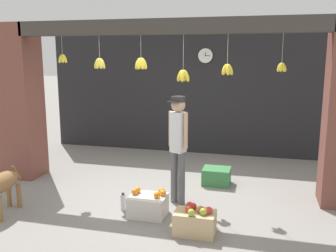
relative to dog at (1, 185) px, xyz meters
The scene contains 11 objects.
ground_plane 2.47m from the dog, 34.30° to the left, with size 60.00×60.00×0.00m, color gray.
shop_back_wall 4.74m from the dog, 64.43° to the left, with size 6.95×0.12×2.83m, color #232326.
shop_pillar_left 2.09m from the dog, 116.24° to the left, with size 0.70×0.60×2.83m, color brown.
storefront_awning 3.32m from the dog, 36.83° to the left, with size 5.05×0.29×0.99m.
dog is the anchor object (origin of this frame).
shopkeeper 2.63m from the dog, 24.38° to the left, with size 0.32×0.30×1.67m.
fruit_crate_oranges 2.12m from the dog, 14.06° to the left, with size 0.52×0.42×0.38m.
fruit_crate_apples 2.81m from the dog, ahead, with size 0.52×0.34×0.39m.
produce_box_green 3.51m from the dog, 36.31° to the left, with size 0.48×0.41×0.29m, color #387A42.
water_bottle 1.76m from the dog, 20.64° to the left, with size 0.08×0.08×0.26m.
wall_clock 5.02m from the dog, 61.14° to the left, with size 0.34×0.03×0.34m.
Camera 1 is at (1.57, -5.68, 2.29)m, focal length 40.00 mm.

